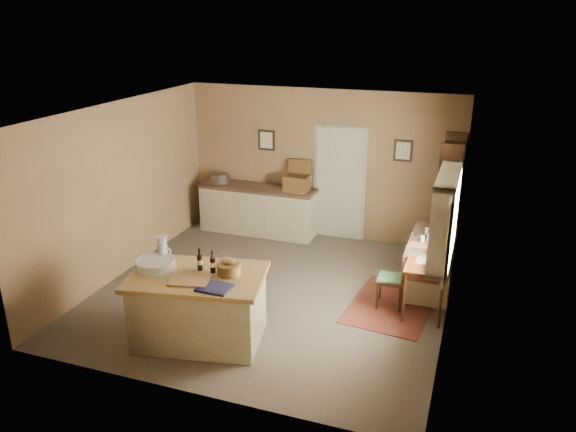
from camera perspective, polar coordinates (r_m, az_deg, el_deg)
name	(u,v)px	position (r m, az deg, el deg)	size (l,w,h in m)	color
ground	(273,292)	(8.47, -1.58, -7.72)	(5.00, 5.00, 0.00)	brown
wall_back	(321,164)	(10.20, 3.39, 5.28)	(5.00, 0.10, 2.70)	olive
wall_front	(184,283)	(5.85, -10.55, -6.66)	(5.00, 0.10, 2.70)	olive
wall_left	(121,189)	(9.09, -16.56, 2.62)	(0.10, 5.00, 2.70)	olive
wall_right	(455,228)	(7.45, 16.58, -1.19)	(0.10, 5.00, 2.70)	olive
ceiling	(271,111)	(7.59, -1.78, 10.61)	(5.00, 5.00, 0.00)	silver
door	(339,182)	(10.16, 5.21, 3.45)	(0.97, 0.06, 2.11)	beige
framed_prints	(332,145)	(10.04, 4.50, 7.19)	(2.82, 0.02, 0.38)	black
window	(449,218)	(7.20, 16.02, -0.19)	(0.25, 1.99, 1.12)	beige
work_island	(198,305)	(7.21, -9.11, -8.94)	(1.82, 1.36, 1.20)	beige
sideboard	(259,208)	(10.53, -2.99, 0.83)	(2.20, 0.62, 1.18)	beige
rug	(392,305)	(8.25, 10.50, -8.85)	(1.10, 1.60, 0.01)	#572018
writing_desk	(428,267)	(7.91, 14.02, -5.04)	(0.56, 0.91, 0.82)	#3C1C0E
desk_chair	(391,279)	(8.04, 10.38, -6.36)	(0.39, 0.39, 0.83)	black
right_cabinet	(431,262)	(8.58, 14.37, -4.60)	(0.63, 1.14, 0.99)	beige
shelving_unit	(452,203)	(9.40, 16.31, 1.31)	(0.36, 0.95, 2.11)	black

